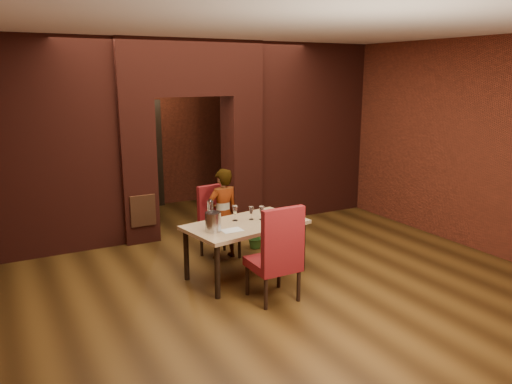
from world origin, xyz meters
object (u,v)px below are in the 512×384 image
Objects in this scene: chair_far at (220,223)px; water_bottle at (210,212)px; potted_plant at (255,236)px; person_seated at (223,214)px; wine_glass_b at (251,213)px; chair_near at (273,252)px; wine_glass_c at (262,213)px; dining_table at (246,249)px; wine_bucket at (213,222)px; wine_glass_a at (235,213)px.

water_bottle is at bearing -131.97° from chair_far.
potted_plant is (1.06, 0.72, -0.72)m from water_bottle.
wine_glass_b is at bearing 95.71° from person_seated.
chair_far is 1.57m from chair_near.
chair_near is 6.35× the size of wine_glass_c.
person_seated is at bearing 79.63° from dining_table.
wine_bucket is at bearing 52.32° from person_seated.
wine_bucket is at bearing -54.39° from chair_near.
wine_bucket is at bearing -168.75° from wine_glass_c.
wine_glass_a is at bearing 158.74° from wine_glass_c.
dining_table is at bearing -96.95° from chair_far.
person_seated reaches higher than potted_plant.
water_bottle is at bearing 147.90° from dining_table.
water_bottle is (-0.38, 0.96, 0.31)m from chair_near.
person_seated reaches higher than wine_glass_c.
wine_glass_b is at bearing -7.11° from water_bottle.
chair_far is 5.91× the size of wine_glass_b.
dining_table is 1.11m from potted_plant.
chair_near reaches higher than wine_glass_c.
wine_glass_a is 0.84× the size of wine_bucket.
person_seated is (0.05, 1.52, 0.08)m from chair_near.
wine_bucket reaches higher than wine_glass_c.
person_seated is 0.75m from water_bottle.
dining_table is 1.32× the size of chair_near.
wine_glass_a is 0.56× the size of potted_plant.
person_seated is at bearing -72.84° from chair_far.
dining_table is at bearing -142.98° from wine_glass_b.
wine_glass_a is at bearing -103.64° from chair_far.
person_seated is at bearing 58.35° from wine_bucket.
wine_glass_c is (0.30, 0.82, 0.24)m from chair_near.
potted_plant is at bearing -171.44° from person_seated.
potted_plant is at bearing 46.07° from wine_glass_a.
person_seated is (0.02, -0.05, 0.14)m from chair_far.
water_bottle is (-0.43, -0.56, 0.23)m from person_seated.
person_seated reaches higher than chair_far.
dining_table is at bearing -22.32° from water_bottle.
person_seated is 3.99× the size of water_bottle.
wine_glass_b is (0.13, -0.63, 0.15)m from person_seated.
wine_bucket is at bearing -147.34° from wine_glass_a.
water_bottle is (-0.41, -0.61, 0.37)m from chair_far.
chair_far is 4.33× the size of wine_bucket.
dining_table is 6.40× the size of wine_bucket.
person_seated is at bearing 52.26° from water_bottle.
wine_glass_a reaches higher than wine_glass_b.
wine_glass_b is (0.18, 0.89, 0.23)m from chair_near.
wine_bucket is at bearing -107.74° from water_bottle.
dining_table reaches higher than potted_plant.
chair_near is 3.20× the size of potted_plant.
water_bottle reaches higher than wine_glass_a.
chair_far reaches higher than dining_table.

